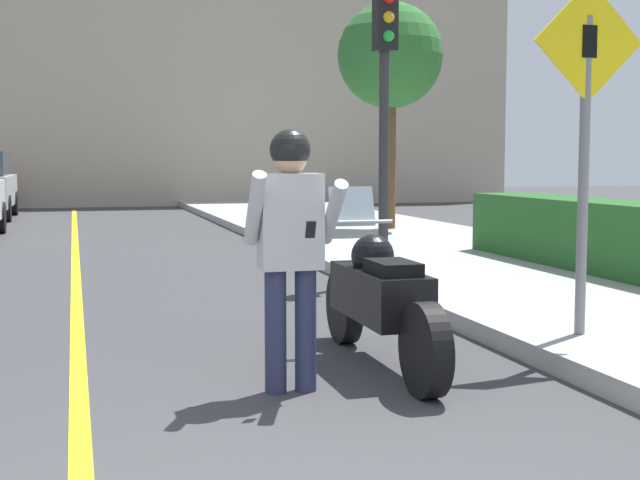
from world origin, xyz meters
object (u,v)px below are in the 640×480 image
(traffic_light, at_px, (385,73))
(street_tree, at_px, (390,57))
(motorcycle, at_px, (379,298))
(crossing_sign, at_px, (586,124))
(person_biker, at_px, (291,233))

(traffic_light, distance_m, street_tree, 6.56)
(motorcycle, xyz_separation_m, traffic_light, (1.50, 4.13, 2.03))
(motorcycle, height_order, crossing_sign, crossing_sign)
(traffic_light, bearing_deg, crossing_sign, -88.29)
(crossing_sign, height_order, street_tree, street_tree)
(crossing_sign, relative_size, traffic_light, 0.79)
(person_biker, height_order, traffic_light, traffic_light)
(crossing_sign, height_order, traffic_light, traffic_light)
(person_biker, relative_size, street_tree, 0.39)
(crossing_sign, xyz_separation_m, traffic_light, (-0.12, 4.18, 0.76))
(crossing_sign, bearing_deg, traffic_light, 91.71)
(motorcycle, relative_size, crossing_sign, 0.88)
(street_tree, bearing_deg, motorcycle, -110.28)
(traffic_light, bearing_deg, motorcycle, -109.99)
(motorcycle, xyz_separation_m, person_biker, (-0.79, -0.53, 0.54))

